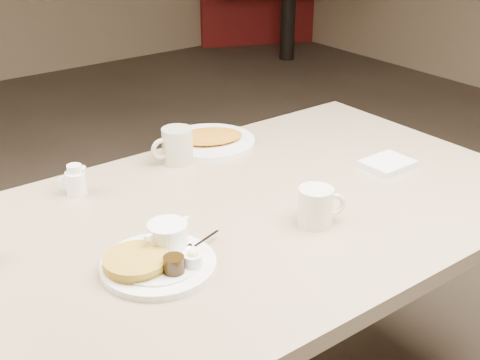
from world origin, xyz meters
TOP-DOWN VIEW (x-y plane):
  - diner_table at (0.00, 0.00)m, footprint 1.50×0.90m
  - main_plate at (-0.29, -0.09)m, footprint 0.31×0.27m
  - coffee_mug_near at (0.09, -0.15)m, footprint 0.12×0.11m
  - napkin at (0.46, -0.04)m, footprint 0.13×0.11m
  - coffee_mug_far at (0.02, 0.33)m, footprint 0.13×0.09m
  - creamer_right at (-0.29, 0.32)m, footprint 0.07×0.05m
  - hash_plate at (0.16, 0.39)m, footprint 0.35×0.35m

SIDE VIEW (x-z plane):
  - diner_table at x=0.00m, z-range 0.21..0.96m
  - napkin at x=0.46m, z-range 0.75..0.77m
  - hash_plate at x=0.16m, z-range 0.75..0.78m
  - main_plate at x=-0.29m, z-range 0.74..0.81m
  - creamer_right at x=-0.29m, z-range 0.75..0.83m
  - coffee_mug_near at x=0.09m, z-range 0.75..0.84m
  - coffee_mug_far at x=0.02m, z-range 0.75..0.85m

